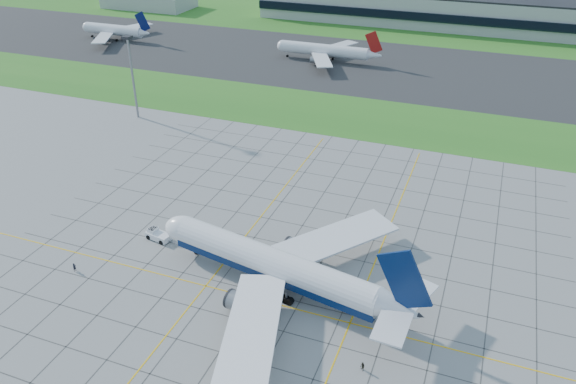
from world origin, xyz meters
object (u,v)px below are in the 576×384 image
(crew_near, at_px, (74,267))
(distant_jet_0, at_px, (115,30))
(airliner, at_px, (275,265))
(crew_far, at_px, (362,367))
(pushback_tug, at_px, (158,235))
(distant_jet_1, at_px, (326,50))
(light_mast, at_px, (131,67))

(crew_near, xyz_separation_m, distant_jet_0, (-98.31, 149.45, 3.59))
(airliner, distance_m, crew_near, 39.57)
(airliner, bearing_deg, crew_far, -24.33)
(airliner, bearing_deg, crew_near, -154.78)
(pushback_tug, bearing_deg, crew_near, -109.58)
(pushback_tug, distance_m, crew_far, 53.34)
(pushback_tug, height_order, distant_jet_0, distant_jet_0)
(crew_near, bearing_deg, distant_jet_0, 44.95)
(pushback_tug, distance_m, distant_jet_1, 136.49)
(pushback_tug, xyz_separation_m, distant_jet_1, (-6.03, 136.31, 3.49))
(crew_far, bearing_deg, pushback_tug, -159.85)
(distant_jet_1, bearing_deg, airliner, -76.08)
(airliner, height_order, distant_jet_0, airliner)
(airliner, xyz_separation_m, crew_near, (-38.15, -9.77, -3.86))
(light_mast, xyz_separation_m, crew_far, (92.56, -76.57, -15.38))
(crew_far, bearing_deg, light_mast, -177.53)
(crew_far, bearing_deg, distant_jet_0, 177.58)
(pushback_tug, bearing_deg, airliner, 0.04)
(airliner, relative_size, distant_jet_0, 1.29)
(airliner, bearing_deg, light_mast, 150.10)
(airliner, distance_m, pushback_tug, 29.91)
(crew_far, xyz_separation_m, distant_jet_1, (-55.51, 156.22, 3.69))
(light_mast, distance_m, distant_jet_0, 101.30)
(pushback_tug, xyz_separation_m, crew_near, (-9.01, -15.33, -0.10))
(light_mast, xyz_separation_m, airliner, (72.22, -62.23, -11.42))
(airliner, relative_size, pushback_tug, 6.75)
(airliner, xyz_separation_m, distant_jet_0, (-136.46, 139.68, -0.28))
(crew_near, bearing_deg, distant_jet_1, 10.49)
(distant_jet_1, bearing_deg, light_mast, -114.94)
(crew_near, bearing_deg, crew_far, -82.86)
(airliner, bearing_deg, pushback_tug, -179.96)
(crew_far, relative_size, distant_jet_0, 0.04)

